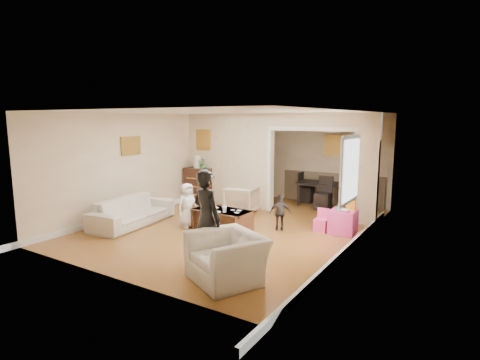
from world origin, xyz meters
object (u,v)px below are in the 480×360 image
Objects in this scene: armchair_back at (242,200)px; coffee_cup at (224,209)px; coffee_table at (222,220)px; child_toddler at (280,213)px; play_table at (343,222)px; adult_person at (207,219)px; child_kneel_a at (188,205)px; dresser at (198,185)px; dining_table at (331,194)px; cyan_cup at (338,208)px; armchair_front at (227,258)px; sofa at (133,211)px; table_lamp at (197,162)px; child_kneel_b at (205,203)px.

armchair_back is 7.13× the size of coffee_cup.
child_toddler is at bearing 35.54° from coffee_table.
adult_person is at bearing -113.92° from play_table.
child_kneel_a is at bearing -7.93° from child_toddler.
dresser is at bearing 138.81° from coffee_cup.
coffee_cup is (0.60, -1.68, 0.18)m from armchair_back.
play_table is 0.28× the size of dining_table.
child_kneel_a is (1.42, -2.17, -0.01)m from dresser.
cyan_cup is at bearing -78.39° from dining_table.
coffee_table is 0.31m from coffee_cup.
armchair_front is 3.38m from cyan_cup.
child_toddler reaches higher than sofa.
armchair_back is 0.98× the size of child_toddler.
table_lamp reaches higher than child_kneel_a.
cyan_cup is 3.28m from adult_person.
child_kneel_a reaches higher than dining_table.
child_kneel_a is at bearing 148.29° from child_kneel_b.
dining_table is (1.66, 2.18, -0.02)m from armchair_back.
child_kneel_a is at bearing -74.99° from sofa.
armchair_back is 2.74m from dining_table.
armchair_front is at bearing -53.63° from coffee_table.
coffee_cup is at bearing -41.19° from dresser.
armchair_back is at bearing -62.98° from child_toddler.
child_kneel_a is (-0.35, -1.78, 0.15)m from armchair_back.
sofa is at bearing -156.54° from play_table.
coffee_cup is (-1.46, 2.06, 0.17)m from armchair_front.
dresser is (-1.77, 0.39, 0.16)m from armchair_back.
child_kneel_b reaches higher than dining_table.
child_kneel_a is (-3.16, -1.40, 0.25)m from play_table.
coffee_cup is 1.98m from adult_person.
play_table is at bearing -9.58° from table_lamp.
armchair_front is 10.11× the size of coffee_cup.
dresser reaches higher than play_table.
dining_table is 1.95× the size of child_kneel_b.
child_kneel_b is 1.81m from child_toddler.
dresser is 2.33m from child_kneel_b.
dining_table is at bearing 27.57° from dresser.
dining_table is 2.37× the size of child_toddler.
armchair_front is 3.11m from child_kneel_a.
play_table is (4.58, -0.77, -0.96)m from table_lamp.
adult_person is 2.60m from child_toddler.
child_toddler is (-0.12, -3.06, 0.07)m from dining_table.
play_table is at bearing -100.08° from adult_person.
coffee_cup is at bearing -149.40° from cyan_cup.
armchair_back is 1.80m from coffee_cup.
armchair_front is at bearing -150.20° from child_kneel_b.
table_lamp is 4.60m from cyan_cup.
adult_person reaches higher than dining_table.
child_kneel_a is at bearing -56.87° from table_lamp.
play_table is (2.81, -0.38, -0.10)m from armchair_back.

